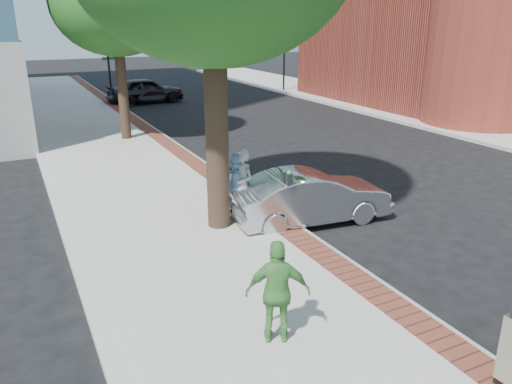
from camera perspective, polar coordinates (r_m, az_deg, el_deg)
ground at (r=10.55m, az=2.84°, el=-7.53°), size 120.00×120.00×0.00m
sidewalk at (r=17.15m, az=-14.86°, el=2.73°), size 5.00×60.00×0.15m
brick_strip at (r=17.66m, az=-7.90°, el=3.94°), size 0.60×60.00×0.01m
curb at (r=17.79m, az=-6.82°, el=3.84°), size 0.10×60.00×0.15m
sidewalk_far at (r=25.52m, az=23.09°, el=7.11°), size 5.00×60.00×0.15m
signal_near at (r=30.80m, az=-16.48°, el=13.78°), size 0.70×0.15×3.80m
signal_far at (r=34.82m, az=3.23°, el=15.03°), size 0.70×0.15×3.80m
tree_far at (r=20.63m, az=-15.81°, el=20.05°), size 4.80×4.80×7.14m
parking_meter at (r=11.08m, az=3.53°, el=0.54°), size 0.12×0.32×1.47m
person_gray at (r=11.84m, az=-1.60°, el=0.80°), size 0.58×0.72×1.71m
person_officer at (r=11.94m, az=-2.40°, el=0.70°), size 0.99×0.93×1.61m
person_green at (r=7.43m, az=2.52°, el=-11.37°), size 1.03×0.76×1.62m
sedan_silver at (r=12.17m, az=6.23°, el=-0.58°), size 4.05×1.78×1.29m
bg_car at (r=30.79m, az=-12.52°, el=11.28°), size 4.56×2.13×1.51m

